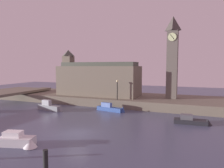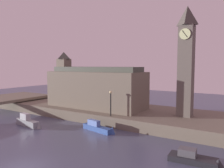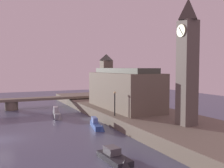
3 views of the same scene
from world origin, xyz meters
TOP-DOWN VIEW (x-y plane):
  - far_embankment at (0.00, 20.00)m, footprint 70.00×12.00m
  - clock_tower at (7.91, 19.99)m, footprint 2.05×2.11m
  - parliament_hall at (-6.69, 18.98)m, footprint 16.41×6.30m
  - streetlamp at (-0.73, 14.70)m, footprint 0.36×0.36m
  - boat_cruiser_grey at (-10.38, 8.74)m, footprint 4.97×1.54m
  - boat_barge_dark at (12.03, 8.89)m, footprint 4.84×1.82m
  - boat_tour_blue at (-0.74, 11.99)m, footprint 5.14×1.78m

SIDE VIEW (x-z plane):
  - boat_barge_dark at x=12.03m, z-range -0.32..1.05m
  - boat_tour_blue at x=-0.74m, z-range -0.33..1.26m
  - boat_cruiser_grey at x=-10.38m, z-range -0.31..1.49m
  - far_embankment at x=0.00m, z-range 0.00..1.50m
  - streetlamp at x=-0.73m, z-range 1.96..5.42m
  - parliament_hall at x=-6.69m, z-range 0.10..9.42m
  - clock_tower at x=7.91m, z-range 1.73..16.46m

